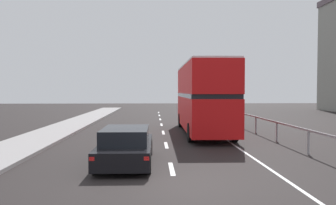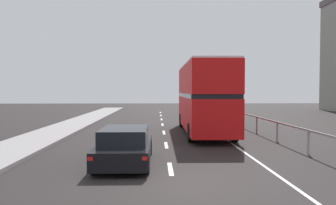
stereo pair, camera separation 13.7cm
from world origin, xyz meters
The scene contains 5 objects.
ground_plane centered at (0.00, 0.00, -0.05)m, with size 73.87×120.00×0.10m, color black.
lane_paint_markings centered at (2.15, 8.93, 0.00)m, with size 3.48×46.00×0.01m.
bridge_side_railing centered at (5.85, 9.00, 0.86)m, with size 0.10×42.00×1.06m.
double_decker_bus_red centered at (2.47, 10.72, 2.31)m, with size 2.65×10.12×4.32m.
hatchback_car_near centered at (-1.63, 2.42, 0.64)m, with size 1.91×4.57×1.33m.
Camera 1 is at (-0.61, -9.54, 2.67)m, focal length 34.94 mm.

